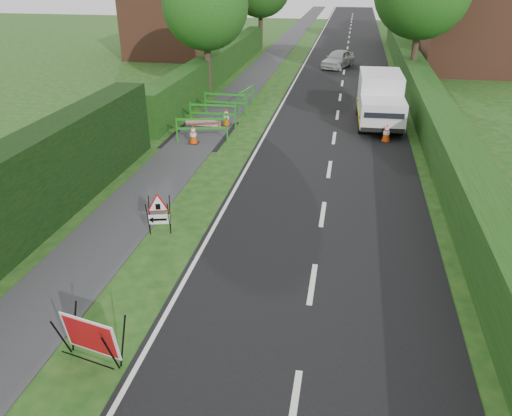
{
  "coord_description": "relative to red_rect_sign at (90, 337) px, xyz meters",
  "views": [
    {
      "loc": [
        2.97,
        -8.32,
        6.46
      ],
      "look_at": [
        0.83,
        3.08,
        0.74
      ],
      "focal_mm": 35.0,
      "sensor_mm": 36.0,
      "label": 1
    }
  ],
  "objects": [
    {
      "name": "hatchback_car",
      "position": [
        3.19,
        29.16,
        0.04
      ],
      "size": [
        2.44,
        3.71,
        1.17
      ],
      "primitive_type": "imported",
      "rotation": [
        0.0,
        0.0,
        -0.33
      ],
      "color": "silver",
      "rests_on": "ground"
    },
    {
      "name": "ped_barrier_1",
      "position": [
        -1.66,
        14.41,
        0.08
      ],
      "size": [
        2.07,
        0.44,
        1.0
      ],
      "rotation": [
        0.0,
        0.0,
        0.04
      ],
      "color": "#1B8117",
      "rests_on": "ground"
    },
    {
      "name": "house_east_b",
      "position": [
        13.16,
        44.12,
        2.35
      ],
      "size": [
        7.5,
        7.4,
        7.88
      ],
      "color": "brown",
      "rests_on": "ground"
    },
    {
      "name": "hedge_west_far",
      "position": [
        -3.84,
        24.12,
        -0.55
      ],
      "size": [
        1.0,
        24.0,
        1.8
      ],
      "primitive_type": "cube",
      "color": "#14380F",
      "rests_on": "ground"
    },
    {
      "name": "house_east_a",
      "position": [
        12.16,
        30.12,
        2.35
      ],
      "size": [
        7.5,
        7.4,
        7.88
      ],
      "color": "brown",
      "rests_on": "ground"
    },
    {
      "name": "traffic_cone_3",
      "position": [
        -1.8,
        11.93,
        -0.15
      ],
      "size": [
        0.38,
        0.38,
        0.79
      ],
      "color": "black",
      "rests_on": "ground"
    },
    {
      "name": "red_rect_sign",
      "position": [
        0.0,
        0.0,
        0.0
      ],
      "size": [
        1.22,
        0.89,
        0.95
      ],
      "rotation": [
        0.0,
        0.0,
        -0.21
      ],
      "color": "black",
      "rests_on": "ground"
    },
    {
      "name": "ped_barrier_2",
      "position": [
        -1.56,
        16.41,
        0.08
      ],
      "size": [
        2.07,
        0.41,
        1.0
      ],
      "rotation": [
        0.0,
        0.0,
        -0.03
      ],
      "color": "#1B8117",
      "rests_on": "ground"
    },
    {
      "name": "traffic_cone_1",
      "position": [
        5.87,
        15.35,
        -0.15
      ],
      "size": [
        0.38,
        0.38,
        0.79
      ],
      "color": "black",
      "rests_on": "ground"
    },
    {
      "name": "footpath",
      "position": [
        -1.84,
        37.12,
        -0.54
      ],
      "size": [
        2.0,
        90.0,
        0.02
      ],
      "primitive_type": "cube",
      "color": "#2D2D30",
      "rests_on": "ground"
    },
    {
      "name": "traffic_cone_0",
      "position": [
        5.71,
        13.56,
        -0.15
      ],
      "size": [
        0.38,
        0.38,
        0.79
      ],
      "color": "black",
      "rests_on": "ground"
    },
    {
      "name": "house_west",
      "position": [
        -8.84,
        32.12,
        2.35
      ],
      "size": [
        7.5,
        7.4,
        7.88
      ],
      "color": "brown",
      "rests_on": "ground"
    },
    {
      "name": "ped_barrier_3",
      "position": [
        -0.8,
        17.53,
        0.08
      ],
      "size": [
        0.64,
        2.09,
        1.0
      ],
      "rotation": [
        0.0,
        0.0,
        1.43
      ],
      "color": "#1B8117",
      "rests_on": "ground"
    },
    {
      "name": "ped_barrier_0",
      "position": [
        -1.52,
        12.25,
        0.08
      ],
      "size": [
        2.09,
        0.81,
        1.0
      ],
      "rotation": [
        0.0,
        0.0,
        0.23
      ],
      "color": "#1B8117",
      "rests_on": "ground"
    },
    {
      "name": "traffic_cone_4",
      "position": [
        -1.1,
        14.54,
        -0.15
      ],
      "size": [
        0.38,
        0.38,
        0.79
      ],
      "color": "black",
      "rests_on": "ground"
    },
    {
      "name": "traffic_cone_2",
      "position": [
        6.34,
        17.15,
        -0.15
      ],
      "size": [
        0.38,
        0.38,
        0.79
      ],
      "color": "black",
      "rests_on": "ground"
    },
    {
      "name": "works_van",
      "position": [
        5.48,
        16.17,
        0.57
      ],
      "size": [
        1.97,
        4.68,
        2.1
      ],
      "rotation": [
        0.0,
        0.0,
        0.03
      ],
      "color": "silver",
      "rests_on": "ground"
    },
    {
      "name": "triangle_sign",
      "position": [
        -0.51,
        4.65,
        0.15
      ],
      "size": [
        0.83,
        0.83,
        1.0
      ],
      "rotation": [
        0.0,
        0.0,
        0.25
      ],
      "color": "black",
      "rests_on": "ground"
    },
    {
      "name": "road_surface",
      "position": [
        3.66,
        37.12,
        -0.54
      ],
      "size": [
        6.0,
        90.0,
        0.02
      ],
      "primitive_type": "cube",
      "color": "black",
      "rests_on": "ground"
    },
    {
      "name": "redwhite_plank",
      "position": [
        -1.79,
        13.28,
        -0.55
      ],
      "size": [
        1.5,
        0.05,
        0.25
      ],
      "primitive_type": "cube",
      "rotation": [
        0.0,
        0.0,
        -0.01
      ],
      "color": "red",
      "rests_on": "ground"
    },
    {
      "name": "tree_nw",
      "position": [
        -3.44,
        20.12,
        3.94
      ],
      "size": [
        4.4,
        4.4,
        6.7
      ],
      "color": "#2D2116",
      "rests_on": "ground"
    },
    {
      "name": "hedge_east",
      "position": [
        7.66,
        18.12,
        -0.55
      ],
      "size": [
        1.2,
        50.0,
        1.5
      ],
      "primitive_type": "cube",
      "color": "#14380F",
      "rests_on": "ground"
    },
    {
      "name": "ground",
      "position": [
        1.16,
        2.12,
        -0.55
      ],
      "size": [
        120.0,
        120.0,
        0.0
      ],
      "primitive_type": "plane",
      "color": "#163F12",
      "rests_on": "ground"
    }
  ]
}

